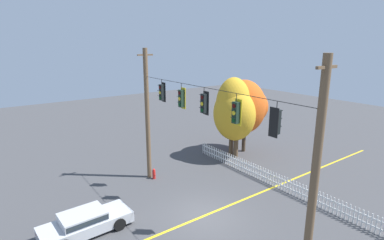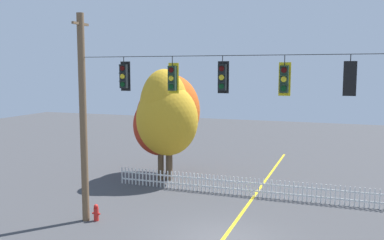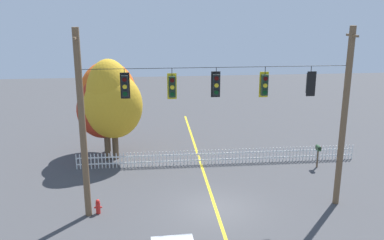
# 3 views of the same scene
# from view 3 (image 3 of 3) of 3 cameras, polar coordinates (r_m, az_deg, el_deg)

# --- Properties ---
(ground) EXTENTS (80.00, 80.00, 0.00)m
(ground) POSITION_cam_3_polar(r_m,az_deg,el_deg) (21.51, 3.25, -11.98)
(ground) COLOR #424244
(lane_centerline_stripe) EXTENTS (0.16, 36.00, 0.01)m
(lane_centerline_stripe) POSITION_cam_3_polar(r_m,az_deg,el_deg) (21.51, 3.25, -11.97)
(lane_centerline_stripe) COLOR gold
(lane_centerline_stripe) RESTS_ON ground
(signal_support_span) EXTENTS (12.84, 1.10, 8.98)m
(signal_support_span) POSITION_cam_3_polar(r_m,az_deg,el_deg) (19.83, 3.45, -0.24)
(signal_support_span) COLOR brown
(signal_support_span) RESTS_ON ground
(traffic_signal_northbound_primary) EXTENTS (0.43, 0.38, 1.39)m
(traffic_signal_northbound_primary) POSITION_cam_3_polar(r_m,az_deg,el_deg) (19.21, -9.13, 4.59)
(traffic_signal_northbound_primary) COLOR black
(traffic_signal_eastbound_side) EXTENTS (0.43, 0.38, 1.46)m
(traffic_signal_eastbound_side) POSITION_cam_3_polar(r_m,az_deg,el_deg) (19.21, -2.73, 4.57)
(traffic_signal_eastbound_side) COLOR black
(traffic_signal_westbound_side) EXTENTS (0.43, 0.38, 1.42)m
(traffic_signal_westbound_side) POSITION_cam_3_polar(r_m,az_deg,el_deg) (19.41, 3.29, 4.82)
(traffic_signal_westbound_side) COLOR black
(traffic_signal_southbound_primary) EXTENTS (0.43, 0.38, 1.47)m
(traffic_signal_southbound_primary) POSITION_cam_3_polar(r_m,az_deg,el_deg) (19.91, 9.85, 4.74)
(traffic_signal_southbound_primary) COLOR black
(traffic_signal_northbound_secondary) EXTENTS (0.43, 0.38, 1.41)m
(traffic_signal_northbound_secondary) POSITION_cam_3_polar(r_m,az_deg,el_deg) (20.59, 15.82, 4.84)
(traffic_signal_northbound_secondary) COLOR black
(white_picket_fence) EXTENTS (17.93, 0.06, 0.98)m
(white_picket_fence) POSITION_cam_3_polar(r_m,az_deg,el_deg) (26.93, 3.66, -5.01)
(white_picket_fence) COLOR white
(white_picket_fence) RESTS_ON ground
(autumn_maple_near_fence) EXTENTS (3.78, 4.12, 6.35)m
(autumn_maple_near_fence) POSITION_cam_3_polar(r_m,az_deg,el_deg) (28.66, -11.40, 3.43)
(autumn_maple_near_fence) COLOR #473828
(autumn_maple_near_fence) RESTS_ON ground
(autumn_maple_mid) EXTENTS (3.51, 3.25, 5.69)m
(autumn_maple_mid) POSITION_cam_3_polar(r_m,az_deg,el_deg) (27.72, -11.90, 1.76)
(autumn_maple_mid) COLOR brown
(autumn_maple_mid) RESTS_ON ground
(autumn_oak_far_east) EXTENTS (3.74, 3.03, 6.67)m
(autumn_oak_far_east) POSITION_cam_3_polar(r_m,az_deg,el_deg) (27.00, -10.92, 2.52)
(autumn_oak_far_east) COLOR brown
(autumn_oak_far_east) RESTS_ON ground
(fire_hydrant) EXTENTS (0.38, 0.22, 0.75)m
(fire_hydrant) POSITION_cam_3_polar(r_m,az_deg,el_deg) (21.39, -12.69, -11.44)
(fire_hydrant) COLOR red
(fire_hydrant) RESTS_ON ground
(roadside_mailbox) EXTENTS (0.25, 0.44, 1.45)m
(roadside_mailbox) POSITION_cam_3_polar(r_m,az_deg,el_deg) (27.25, 16.83, -3.87)
(roadside_mailbox) COLOR brown
(roadside_mailbox) RESTS_ON ground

